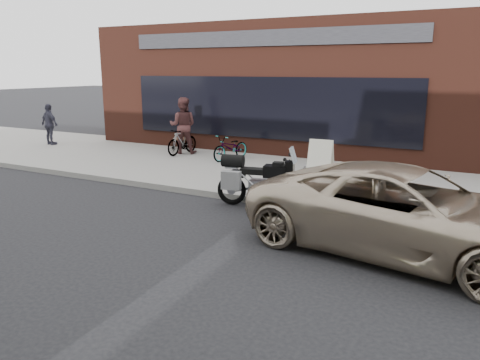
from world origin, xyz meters
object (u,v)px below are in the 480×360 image
minivan (405,212)px  bicycle_rear (182,141)px  cafe_patron_right (50,124)px  cafe_table (182,139)px  sandwich_sign (321,159)px  bicycle_front (231,147)px  motorcycle (258,181)px  cafe_patron_left (183,126)px

minivan → bicycle_rear: minivan is taller
cafe_patron_right → cafe_table: bearing=-154.9°
sandwich_sign → bicycle_rear: bearing=165.9°
minivan → bicycle_front: bearing=59.0°
motorcycle → cafe_table: 7.25m
minivan → cafe_table: size_ratio=7.62×
cafe_table → bicycle_rear: bearing=-55.2°
sandwich_sign → cafe_patron_right: 10.78m
minivan → cafe_patron_left: (-8.00, 5.40, 0.39)m
cafe_patron_left → bicycle_rear: bearing=90.8°
bicycle_rear → motorcycle: bearing=-34.9°
bicycle_front → cafe_patron_right: (-7.50, -0.49, 0.37)m
motorcycle → cafe_table: motorcycle is taller
bicycle_rear → sandwich_sign: (5.18, -1.15, 0.06)m
bicycle_front → cafe_patron_right: 7.52m
sandwich_sign → cafe_patron_left: cafe_patron_left is taller
bicycle_rear → cafe_table: (-0.66, 0.96, -0.09)m
minivan → bicycle_rear: 9.48m
motorcycle → bicycle_front: 4.72m
bicycle_front → cafe_patron_right: cafe_patron_right is taller
motorcycle → bicycle_rear: bearing=129.0°
sandwich_sign → motorcycle: bearing=-101.7°
bicycle_rear → sandwich_sign: size_ratio=1.46×
motorcycle → cafe_table: bearing=126.6°
minivan → cafe_patron_left: size_ratio=2.70×
motorcycle → sandwich_sign: bearing=68.9°
motorcycle → minivan: minivan is taller
bicycle_rear → cafe_table: bicycle_rear is taller
cafe_patron_left → sandwich_sign: bearing=142.6°
bicycle_front → bicycle_rear: size_ratio=1.02×
sandwich_sign → cafe_table: bearing=158.6°
minivan → bicycle_rear: size_ratio=3.46×
bicycle_rear → cafe_patron_left: bearing=119.1°
bicycle_rear → minivan: bearing=-28.3°
minivan → cafe_patron_right: size_ratio=3.32×
motorcycle → cafe_patron_right: 10.80m
cafe_table → motorcycle: bearing=-42.4°
minivan → sandwich_sign: bearing=43.3°
bicycle_rear → cafe_patron_right: size_ratio=0.96×
sandwich_sign → cafe_patron_left: bearing=164.2°
cafe_patron_left → cafe_table: bearing=-76.1°
bicycle_front → cafe_table: bicycle_front is taller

